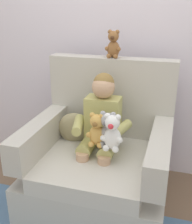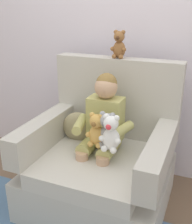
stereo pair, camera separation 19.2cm
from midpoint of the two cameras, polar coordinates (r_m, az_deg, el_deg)
ground_plane at (r=2.36m, az=3.05°, el=-18.11°), size 8.00×8.00×0.00m
back_wall at (r=2.50m, az=9.28°, el=16.42°), size 6.00×0.10×2.60m
armchair at (r=2.21m, az=3.70°, el=-10.38°), size 1.03×0.92×1.10m
seated_child at (r=2.08m, az=3.96°, el=-2.49°), size 0.45×0.39×0.82m
plush_honey at (r=1.94m, az=2.91°, el=-3.88°), size 0.15×0.12×0.24m
plush_white at (r=1.88m, az=5.98°, el=-4.53°), size 0.16×0.13×0.26m
plush_grey at (r=1.92m, az=5.14°, el=-3.91°), size 0.15×0.13×0.26m
plush_brown_on_backrest at (r=2.21m, az=7.28°, el=13.38°), size 0.13×0.10×0.21m
throw_pillow at (r=2.29m, az=-1.25°, el=-3.17°), size 0.28×0.16×0.26m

